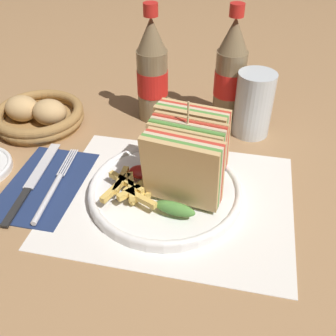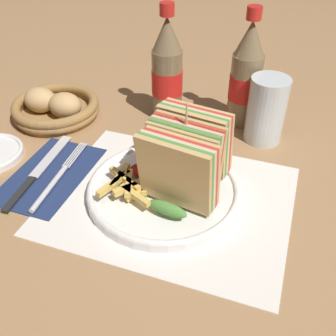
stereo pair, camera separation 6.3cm
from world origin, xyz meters
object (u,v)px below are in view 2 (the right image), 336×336
plate_main (164,190)px  fork (55,180)px  knife (39,171)px  coke_bottle_far (246,77)px  club_sandwich (186,157)px  bread_basket (55,107)px  glass_near (266,114)px  coke_bottle_near (167,72)px

plate_main → fork: bearing=-168.5°
knife → coke_bottle_far: size_ratio=0.93×
club_sandwich → plate_main: bearing=-159.3°
coke_bottle_far → bread_basket: (-0.37, -0.11, -0.08)m
plate_main → club_sandwich: size_ratio=1.45×
club_sandwich → fork: club_sandwich is taller
club_sandwich → glass_near: 0.23m
plate_main → fork: size_ratio=1.31×
knife → glass_near: size_ratio=1.70×
coke_bottle_near → knife: bearing=-119.2°
knife → fork: bearing=-24.2°
club_sandwich → coke_bottle_near: 0.25m
knife → bread_basket: bearing=108.3°
plate_main → club_sandwich: club_sandwich is taller
bread_basket → knife: bearing=-67.3°
club_sandwich → coke_bottle_near: size_ratio=0.74×
fork → plate_main: bearing=7.1°
fork → coke_bottle_far: size_ratio=0.82×
knife → bread_basket: size_ratio=1.20×
coke_bottle_far → bread_basket: coke_bottle_far is taller
fork → knife: (-0.04, 0.02, -0.00)m
club_sandwich → bread_basket: club_sandwich is taller
plate_main → glass_near: 0.26m
plate_main → fork: plate_main is taller
club_sandwich → glass_near: size_ratio=1.36×
knife → glass_near: (0.35, 0.24, 0.05)m
bread_basket → coke_bottle_far: bearing=16.9°
plate_main → fork: 0.18m
glass_near → club_sandwich: bearing=-114.3°
plate_main → coke_bottle_far: bearing=74.8°
club_sandwich → knife: size_ratio=0.80×
bread_basket → glass_near: bearing=8.4°
coke_bottle_far → bread_basket: bearing=-163.1°
coke_bottle_far → fork: bearing=-129.7°
coke_bottle_near → glass_near: (0.20, -0.02, -0.04)m
plate_main → bread_basket: 0.34m
fork → bread_basket: bread_basket is taller
coke_bottle_far → glass_near: coke_bottle_far is taller
plate_main → glass_near: glass_near is taller
club_sandwich → coke_bottle_near: coke_bottle_near is taller
coke_bottle_near → plate_main: bearing=-71.7°
club_sandwich → coke_bottle_far: bearing=80.8°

